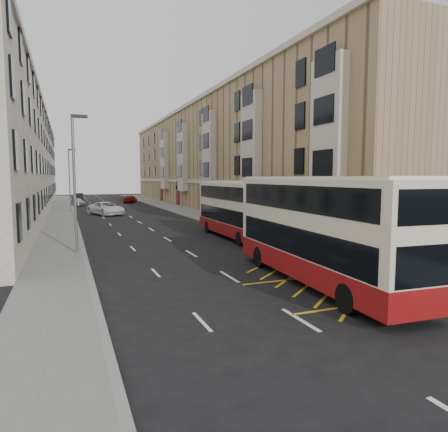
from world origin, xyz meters
name	(u,v)px	position (x,y,z in m)	size (l,w,h in m)	color
ground	(271,302)	(0.00, 0.00, 0.00)	(200.00, 200.00, 0.00)	black
pavement_right	(207,217)	(8.00, 30.00, 0.07)	(4.00, 120.00, 0.15)	#61615D
pavement_left	(60,223)	(-7.50, 30.00, 0.07)	(3.00, 120.00, 0.15)	#61615D
kerb_right	(190,218)	(6.00, 30.00, 0.07)	(0.25, 120.00, 0.15)	gray
kerb_left	(76,222)	(-6.00, 30.00, 0.07)	(0.25, 120.00, 0.15)	gray
road_markings	(119,210)	(0.00, 45.00, 0.01)	(10.00, 110.00, 0.01)	silver
terrace_right	(216,158)	(14.88, 45.38, 7.52)	(10.75, 79.00, 15.25)	tan
terrace_left	(10,162)	(-13.43, 45.50, 6.52)	(9.18, 79.00, 13.25)	silver
bus_shelter	(447,234)	(8.34, -0.39, 2.14)	(1.65, 4.25, 2.70)	black
guard_railing	(321,244)	(6.25, 5.75, 0.86)	(0.06, 6.56, 1.01)	#AF341F
street_lamp_near	(75,176)	(-6.35, 12.00, 4.64)	(0.93, 0.18, 8.00)	gray
street_lamp_far	(70,177)	(-6.35, 42.00, 4.64)	(0.93, 0.18, 8.00)	gray
double_decker_front	(320,230)	(3.17, 1.52, 2.35)	(3.33, 11.69, 4.61)	#F8E5C0
double_decker_rear	(236,209)	(5.00, 14.85, 2.16)	(2.61, 10.67, 4.24)	#F8E5C0
litter_bin	(434,270)	(7.42, -0.60, 0.68)	(0.62, 0.62, 1.03)	black
pedestrian_mid	(391,243)	(9.27, 3.65, 1.05)	(0.87, 0.68, 1.79)	black
pedestrian_far	(311,236)	(6.61, 7.30, 1.09)	(1.10, 0.46, 1.88)	black
white_van	(106,209)	(-2.41, 37.51, 0.79)	(2.61, 5.65, 1.57)	white
car_silver	(78,202)	(-5.20, 55.02, 0.65)	(1.54, 3.82, 1.30)	#ADAFB6
car_dark	(79,197)	(-4.43, 72.30, 0.69)	(1.46, 4.19, 1.38)	black
car_red	(130,199)	(3.80, 60.20, 0.67)	(1.89, 4.64, 1.35)	#9C1105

